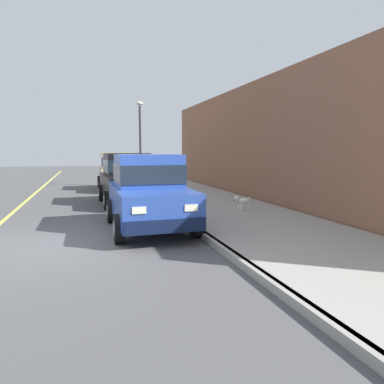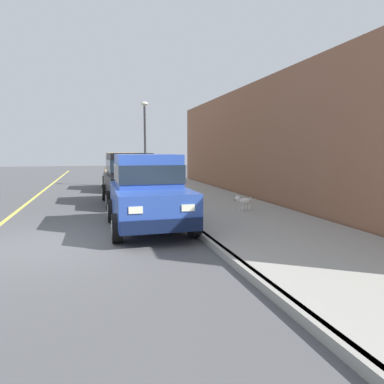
{
  "view_description": "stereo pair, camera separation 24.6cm",
  "coord_description": "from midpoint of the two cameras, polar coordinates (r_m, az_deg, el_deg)",
  "views": [
    {
      "loc": [
        0.68,
        -7.69,
        1.98
      ],
      "look_at": [
        3.45,
        1.51,
        0.85
      ],
      "focal_mm": 33.13,
      "sensor_mm": 36.0,
      "label": 1
    },
    {
      "loc": [
        0.92,
        -7.75,
        1.98
      ],
      "look_at": [
        3.45,
        1.51,
        0.85
      ],
      "focal_mm": 33.13,
      "sensor_mm": 36.0,
      "label": 2
    }
  ],
  "objects": [
    {
      "name": "ground_plane",
      "position": [
        8.01,
        -20.73,
        -8.04
      ],
      "size": [
        80.0,
        80.0,
        0.0
      ],
      "primitive_type": "plane",
      "color": "#4C4C4F"
    },
    {
      "name": "car_black_hatchback",
      "position": [
        13.42,
        -9.45,
        2.33
      ],
      "size": [
        2.06,
        3.86,
        1.88
      ],
      "color": "black",
      "rests_on": "ground"
    },
    {
      "name": "fire_hydrant",
      "position": [
        12.6,
        -2.1,
        -0.14
      ],
      "size": [
        0.34,
        0.24,
        0.72
      ],
      "color": "red",
      "rests_on": "sidewalk"
    },
    {
      "name": "car_tan_hatchback",
      "position": [
        18.45,
        -10.84,
        3.47
      ],
      "size": [
        2.0,
        3.82,
        1.88
      ],
      "color": "tan",
      "rests_on": "ground"
    },
    {
      "name": "building_facade",
      "position": [
        14.34,
        10.89,
        7.84
      ],
      "size": [
        0.5,
        20.0,
        4.58
      ],
      "primitive_type": "cube",
      "color": "#8C5B42",
      "rests_on": "ground"
    },
    {
      "name": "street_lamp",
      "position": [
        19.44,
        -7.22,
        9.39
      ],
      "size": [
        0.36,
        0.36,
        4.42
      ],
      "color": "#2D2D33",
      "rests_on": "sidewalk"
    },
    {
      "name": "dog_white",
      "position": [
        11.02,
        8.86,
        -1.46
      ],
      "size": [
        0.74,
        0.33,
        0.49
      ],
      "color": "white",
      "rests_on": "sidewalk"
    },
    {
      "name": "sidewalk",
      "position": [
        8.99,
        13.02,
        -5.72
      ],
      "size": [
        3.6,
        64.0,
        0.14
      ],
      "primitive_type": "cube",
      "color": "#99968E",
      "rests_on": "ground"
    },
    {
      "name": "car_blue_hatchback",
      "position": [
        8.99,
        -6.32,
        0.26
      ],
      "size": [
        1.97,
        3.8,
        1.88
      ],
      "color": "#28479E",
      "rests_on": "ground"
    },
    {
      "name": "curb",
      "position": [
        8.31,
        1.94,
        -6.58
      ],
      "size": [
        0.16,
        64.0,
        0.14
      ],
      "primitive_type": "cube",
      "color": "gray",
      "rests_on": "ground"
    }
  ]
}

